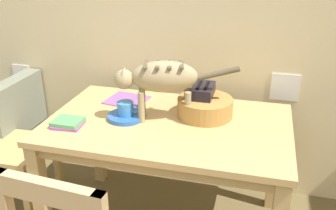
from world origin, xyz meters
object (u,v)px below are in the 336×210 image
Objects in this scene: cat at (161,79)px; magazine at (127,100)px; saucer_bowl at (126,117)px; wicker_basket at (205,107)px; dining_table at (168,135)px; book_stack at (68,123)px; wooden_chair_near at (7,145)px; coffee_mug at (126,108)px; toaster at (202,99)px.

cat reaches higher than magazine.
saucer_bowl is 0.65× the size of wicker_basket.
dining_table is 4.26× the size of wicker_basket.
wicker_basket is (0.19, 0.13, 0.14)m from dining_table.
wooden_chair_near is at bearing 166.03° from book_stack.
wicker_basket reaches higher than magazine.
coffee_mug is at bearing -160.03° from wicker_basket.
saucer_bowl is 0.45m from toaster.
toaster reaches higher than wicker_basket.
coffee_mug is 0.33m from book_stack.
wicker_basket is at bearing -2.42° from magazine.
coffee_mug is at bearing -154.59° from toaster.
wooden_chair_near is (-1.24, -0.19, -0.33)m from wicker_basket.
magazine is at bearing 109.41° from saucer_bowl.
toaster is (0.40, 0.19, 0.07)m from saucer_bowl.
book_stack reaches higher than magazine.
book_stack is 0.17× the size of wooden_chair_near.
toaster reaches higher than book_stack.
saucer_bowl is 1.27× the size of book_stack.
saucer_bowl is 0.86m from wooden_chair_near.
dining_table is at bearing 6.25° from saucer_bowl.
cat is 3.23× the size of saucer_bowl.
wicker_basket reaches higher than coffee_mug.
coffee_mug is (-0.19, -0.05, -0.18)m from cat.
saucer_bowl is 0.32m from book_stack.
cat is 2.11× the size of wicker_basket.
cat is at bearing 24.96° from book_stack.
wooden_chair_near is at bearing -177.81° from coffee_mug.
wooden_chair_near is at bearing 79.89° from cat.
cat is at bearing 15.00° from coffee_mug.
dining_table is 5.62× the size of magazine.
magazine is (-0.28, 0.20, -0.24)m from cat.
coffee_mug reaches higher than book_stack.
toaster is (0.40, 0.19, 0.02)m from coffee_mug.
coffee_mug is 0.82× the size of book_stack.
cat is 0.70× the size of wooden_chair_near.
saucer_bowl is 1.56× the size of coffee_mug.
cat is at bearing -146.47° from toaster.
wooden_chair_near is at bearing -169.68° from toaster.
cat reaches higher than coffee_mug.
book_stack is at bearing -104.71° from magazine.
saucer_bowl is at bearing -154.75° from toaster.
magazine is at bearing 39.46° from cat.
wicker_basket is at bearing 96.60° from wooden_chair_near.
toaster is (0.16, 0.16, 0.17)m from dining_table.
wicker_basket is at bearing -59.16° from toaster.
coffee_mug is at bearing 31.05° from book_stack.
saucer_bowl is at bearing 90.00° from cat.
dining_table is 0.27m from wicker_basket.
cat is 0.42m from magazine.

